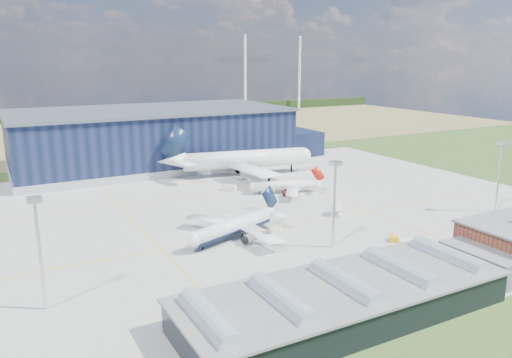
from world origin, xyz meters
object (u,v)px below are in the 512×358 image
gse_tug_b (394,239)px  gse_cart_a (227,218)px  airliner_navy (233,219)px  airliner_red (284,181)px  car_b (405,263)px  light_mast_center (335,190)px  gse_tug_c (286,183)px  gse_tug_a (257,291)px  airstair (337,210)px  hangar (157,140)px  gse_van_a (408,244)px  light_mast_east (500,165)px  gse_cart_b (282,184)px  light_mast_west (38,235)px  car_a (511,236)px  airliner_widebody (245,150)px  gse_van_b (230,188)px

gse_tug_b → gse_cart_a: gse_tug_b is taller
airliner_navy → gse_tug_b: size_ratio=10.86×
airliner_red → car_b: airliner_red is taller
light_mast_center → gse_tug_c: size_ratio=6.47×
gse_tug_a → car_b: size_ratio=1.01×
gse_tug_c → airstair: (-6.17, -40.30, 0.76)m
hangar → light_mast_center: 125.07m
light_mast_center → gse_van_a: 24.34m
airliner_navy → light_mast_east: bearing=148.1°
car_b → gse_tug_b: bearing=-47.0°
gse_cart_b → airliner_navy: bearing=152.1°
car_b → gse_cart_a: bearing=10.8°
gse_tug_a → light_mast_west: bearing=158.3°
airliner_navy → gse_tug_c: airliner_navy is taller
car_a → airliner_widebody: bearing=28.2°
airliner_red → airliner_navy: bearing=59.6°
airliner_navy → airliner_widebody: airliner_widebody is taller
airliner_navy → gse_cart_a: 17.98m
gse_cart_a → gse_van_b: 34.13m
light_mast_east → gse_tug_b: 50.01m
gse_tug_a → airstair: size_ratio=0.76×
airliner_widebody → gse_van_a: (-1.37, -94.99, -9.77)m
airliner_widebody → light_mast_west: bearing=-124.8°
light_mast_center → gse_tug_a: bearing=-154.8°
car_a → gse_cart_a: bearing=62.2°
light_mast_west → gse_cart_b: 112.36m
gse_tug_a → gse_tug_c: size_ratio=1.03×
gse_van_a → airliner_widebody: bearing=-8.2°
light_mast_west → gse_van_b: bearing=42.3°
airliner_red → car_a: (30.27, -70.00, -4.23)m
light_mast_west → car_a: size_ratio=7.27×
light_mast_center → gse_cart_a: bearing=112.7°
gse_van_a → gse_cart_a: (-31.22, 44.11, -0.48)m
light_mast_east → airliner_red: 71.44m
gse_van_b → car_a: gse_van_b is taller
gse_van_a → car_a: gse_van_a is taller
light_mast_west → gse_tug_c: light_mast_west is taller
car_b → gse_cart_b: bearing=-22.5°
airliner_red → gse_van_b: (-16.09, 12.59, -3.64)m
light_mast_west → light_mast_center: size_ratio=1.00×
light_mast_east → car_b: light_mast_east is taller
gse_tug_a → gse_cart_b: 92.86m
airliner_widebody → gse_cart_a: airliner_widebody is taller
light_mast_east → gse_van_a: (-48.05, -9.99, -14.33)m
light_mast_center → gse_tug_b: (17.40, -4.38, -14.72)m
light_mast_west → gse_tug_c: 113.73m
gse_van_a → airstair: airstair is taller
gse_cart_b → gse_van_b: bearing=99.7°
gse_tug_a → gse_cart_a: (16.03, 48.38, -0.14)m
light_mast_west → airstair: 91.71m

